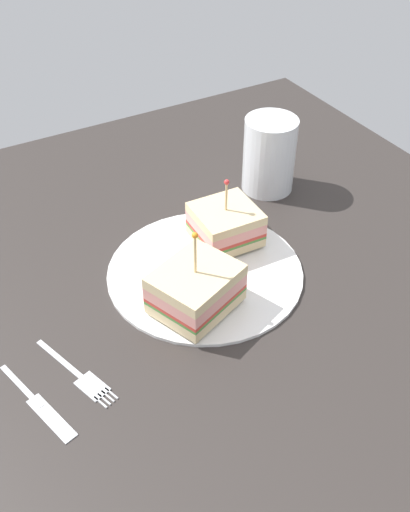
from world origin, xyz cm
name	(u,v)px	position (x,y,z in cm)	size (l,w,h in cm)	color
ground_plane	(205,279)	(0.00, 0.00, -1.00)	(90.05, 90.05, 2.00)	#2D2826
plate	(205,270)	(0.00, 0.00, 0.44)	(25.30, 25.30, 0.89)	white
sandwich_half_front	(196,289)	(-4.25, -5.29, 3.55)	(11.78, 10.86, 10.98)	beige
sandwich_half_back	(226,224)	(5.41, 3.94, 3.31)	(8.42, 8.20, 9.47)	beige
drink_glass	(269,157)	(18.30, 12.72, 5.34)	(7.88, 7.88, 11.46)	#B74C33
fork	(82,378)	(-19.86, -8.27, 0.17)	(5.14, 12.32, 0.35)	silver
knife	(39,405)	(-24.94, -9.39, 0.18)	(4.56, 12.64, 0.35)	silver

